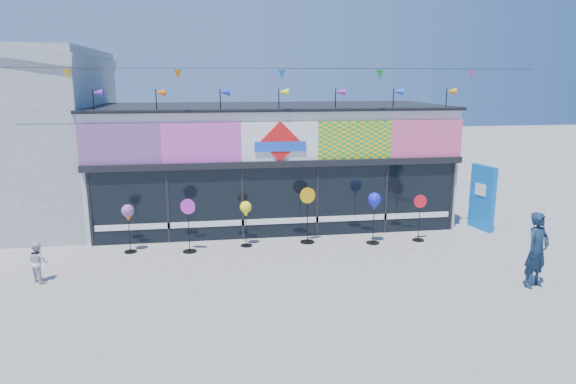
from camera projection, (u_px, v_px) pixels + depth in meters
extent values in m
plane|color=slate|center=(298.00, 276.00, 13.27)|extent=(80.00, 80.00, 0.00)
cube|color=silver|center=(270.00, 163.00, 18.63)|extent=(12.00, 5.00, 4.00)
cube|color=black|center=(280.00, 202.00, 16.34)|extent=(11.60, 0.12, 2.30)
cube|color=black|center=(280.00, 164.00, 16.04)|extent=(12.00, 0.30, 0.20)
cube|color=white|center=(280.00, 221.00, 16.44)|extent=(11.40, 0.10, 0.18)
cube|color=black|center=(270.00, 106.00, 18.19)|extent=(12.20, 5.20, 0.10)
cube|color=black|center=(90.00, 209.00, 15.48)|extent=(0.08, 0.14, 2.30)
cube|color=black|center=(168.00, 206.00, 15.82)|extent=(0.08, 0.14, 2.30)
cube|color=black|center=(243.00, 204.00, 16.16)|extent=(0.08, 0.14, 2.30)
cube|color=black|center=(317.00, 201.00, 16.51)|extent=(0.08, 0.14, 2.30)
cube|color=black|center=(386.00, 199.00, 16.85)|extent=(0.08, 0.14, 2.30)
cube|color=black|center=(451.00, 196.00, 17.19)|extent=(0.08, 0.14, 2.30)
cube|color=red|center=(120.00, 144.00, 15.20)|extent=(2.40, 0.08, 1.20)
cube|color=#DB49BC|center=(202.00, 143.00, 15.55)|extent=(2.40, 0.08, 1.20)
cube|color=white|center=(280.00, 141.00, 15.91)|extent=(2.40, 0.08, 1.20)
cube|color=yellow|center=(355.00, 140.00, 16.26)|extent=(2.40, 0.08, 1.20)
cube|color=#F25085|center=(427.00, 139.00, 16.61)|extent=(2.40, 0.08, 1.20)
cube|color=red|center=(280.00, 142.00, 15.85)|extent=(1.27, 0.06, 1.27)
cube|color=blue|center=(280.00, 147.00, 15.86)|extent=(1.60, 0.05, 0.30)
cube|color=#CDF414|center=(148.00, 214.00, 15.82)|extent=(0.78, 0.03, 0.78)
cube|color=green|center=(186.00, 204.00, 15.94)|extent=(0.92, 0.03, 0.92)
cube|color=#F050B8|center=(224.00, 195.00, 16.06)|extent=(0.78, 0.03, 0.78)
cube|color=yellow|center=(262.00, 207.00, 16.33)|extent=(0.92, 0.03, 0.92)
cube|color=#F2A714|center=(298.00, 201.00, 16.47)|extent=(0.78, 0.03, 0.78)
cube|color=#E34BC3|center=(334.00, 189.00, 16.56)|extent=(0.92, 0.03, 0.92)
cube|color=#1B89EC|center=(368.00, 202.00, 16.84)|extent=(0.78, 0.03, 0.78)
cube|color=red|center=(403.00, 192.00, 16.95)|extent=(0.92, 0.03, 0.92)
cylinder|color=black|center=(93.00, 101.00, 15.05)|extent=(0.03, 0.03, 0.70)
cone|color=purple|center=(98.00, 93.00, 15.01)|extent=(0.30, 0.22, 0.22)
cylinder|color=black|center=(156.00, 101.00, 15.31)|extent=(0.03, 0.03, 0.70)
cone|color=#FF540D|center=(161.00, 92.00, 15.28)|extent=(0.30, 0.22, 0.22)
cylinder|color=black|center=(220.00, 101.00, 15.59)|extent=(0.03, 0.03, 0.70)
cone|color=#1A27E0|center=(225.00, 92.00, 15.56)|extent=(0.30, 0.22, 0.22)
cylinder|color=black|center=(279.00, 100.00, 15.86)|extent=(0.03, 0.03, 0.70)
cone|color=#D9FF15|center=(283.00, 92.00, 15.83)|extent=(0.30, 0.22, 0.22)
cylinder|color=black|center=(336.00, 100.00, 16.12)|extent=(0.03, 0.03, 0.70)
cone|color=purple|center=(340.00, 92.00, 16.09)|extent=(0.30, 0.22, 0.22)
cylinder|color=black|center=(393.00, 100.00, 16.40)|extent=(0.03, 0.03, 0.70)
cone|color=blue|center=(398.00, 92.00, 16.37)|extent=(0.30, 0.22, 0.22)
cylinder|color=black|center=(446.00, 99.00, 16.67)|extent=(0.03, 0.03, 0.70)
cone|color=orange|center=(451.00, 91.00, 16.64)|extent=(0.30, 0.22, 0.22)
cylinder|color=black|center=(282.00, 68.00, 15.03)|extent=(16.00, 0.01, 0.01)
cone|color=yellow|center=(67.00, 74.00, 14.18)|extent=(0.20, 0.20, 0.28)
cone|color=orange|center=(178.00, 74.00, 14.62)|extent=(0.20, 0.20, 0.28)
cone|color=blue|center=(282.00, 75.00, 15.07)|extent=(0.20, 0.20, 0.28)
cone|color=#179B20|center=(380.00, 75.00, 15.51)|extent=(0.20, 0.20, 0.28)
cone|color=#D5479A|center=(472.00, 75.00, 15.95)|extent=(0.20, 0.20, 0.28)
cube|color=blue|center=(482.00, 198.00, 17.24)|extent=(0.37, 1.11, 2.19)
cube|color=white|center=(481.00, 190.00, 17.17)|extent=(0.14, 0.49, 0.38)
cylinder|color=black|center=(131.00, 252.00, 15.12)|extent=(0.37, 0.37, 0.03)
cylinder|color=black|center=(129.00, 232.00, 14.99)|extent=(0.02, 0.02, 1.19)
sphere|color=#EA570C|center=(128.00, 211.00, 14.85)|extent=(0.37, 0.37, 0.37)
cone|color=#EA570C|center=(128.00, 218.00, 14.90)|extent=(0.18, 0.18, 0.17)
cylinder|color=black|center=(190.00, 251.00, 15.14)|extent=(0.41, 0.41, 0.03)
cylinder|color=black|center=(189.00, 229.00, 15.00)|extent=(0.02, 0.02, 1.33)
cylinder|color=#BA27B9|center=(188.00, 207.00, 14.85)|extent=(0.44, 0.19, 0.45)
cylinder|color=black|center=(246.00, 245.00, 15.69)|extent=(0.36, 0.36, 0.03)
cylinder|color=black|center=(246.00, 227.00, 15.56)|extent=(0.02, 0.02, 1.16)
sphere|color=#FFF815|center=(246.00, 207.00, 15.42)|extent=(0.36, 0.36, 0.36)
cone|color=#FFF815|center=(246.00, 214.00, 15.47)|extent=(0.18, 0.18, 0.16)
cylinder|color=black|center=(307.00, 242.00, 16.02)|extent=(0.45, 0.45, 0.03)
cylinder|color=black|center=(307.00, 219.00, 15.86)|extent=(0.03, 0.03, 1.45)
cylinder|color=#ECA30C|center=(308.00, 195.00, 15.70)|extent=(0.49, 0.14, 0.49)
cylinder|color=black|center=(373.00, 243.00, 15.94)|extent=(0.41, 0.41, 0.03)
cylinder|color=black|center=(374.00, 222.00, 15.79)|extent=(0.02, 0.02, 1.33)
sphere|color=#181CCF|center=(374.00, 199.00, 15.64)|extent=(0.41, 0.41, 0.41)
cone|color=#181CCF|center=(374.00, 207.00, 15.69)|extent=(0.20, 0.20, 0.18)
cylinder|color=black|center=(418.00, 240.00, 16.21)|extent=(0.38, 0.38, 0.03)
cylinder|color=black|center=(419.00, 221.00, 16.07)|extent=(0.02, 0.02, 1.23)
cylinder|color=red|center=(420.00, 201.00, 15.94)|extent=(0.42, 0.05, 0.41)
imported|color=#112237|center=(537.00, 250.00, 12.43)|extent=(0.79, 0.65, 1.87)
imported|color=silver|center=(38.00, 262.00, 12.82)|extent=(0.56, 0.56, 1.04)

